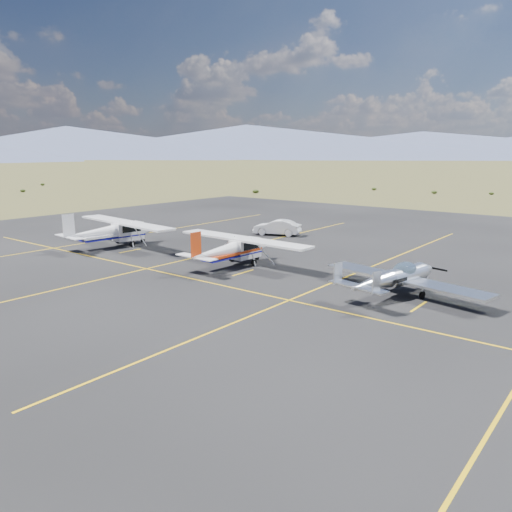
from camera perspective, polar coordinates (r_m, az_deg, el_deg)
ground at (r=29.31m, az=13.74°, el=-2.96°), size 1600.00×1600.00×0.00m
apron at (r=32.71m, az=2.55°, el=-1.07°), size 72.00×72.00×0.02m
aircraft_low_wing at (r=26.68m, az=15.75°, el=-2.38°), size 6.83×9.40×2.03m
aircraft_cessna at (r=32.24m, az=-2.68°, el=0.86°), size 6.22×10.39×2.63m
aircraft_plain at (r=40.25m, az=-16.07°, el=2.79°), size 6.85×11.36×2.87m
sedan at (r=44.27m, az=2.43°, el=3.28°), size 2.71×4.37×1.36m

